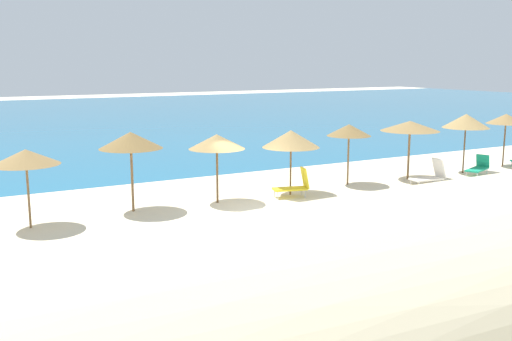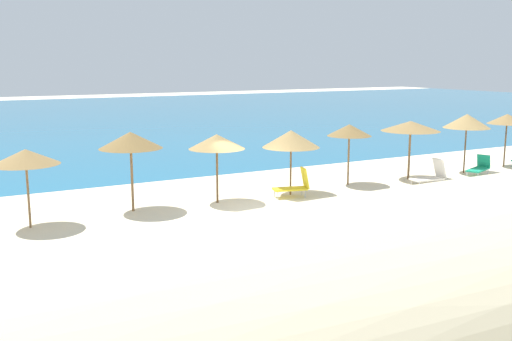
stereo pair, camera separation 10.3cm
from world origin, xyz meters
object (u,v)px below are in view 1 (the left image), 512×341
at_px(beach_umbrella_4, 217,142).
at_px(beach_umbrella_5, 291,139).
at_px(lounge_chair_3, 431,175).
at_px(beach_umbrella_3, 131,140).
at_px(lounge_chair_2, 295,185).
at_px(beach_umbrella_9, 506,119).
at_px(beach_umbrella_7, 410,126).
at_px(lounge_chair_1, 478,167).
at_px(beach_umbrella_2, 26,157).
at_px(beach_umbrella_6, 349,130).
at_px(beach_umbrella_8, 466,121).

relative_size(beach_umbrella_4, beach_umbrella_5, 1.00).
bearing_deg(lounge_chair_3, beach_umbrella_5, 83.76).
xyz_separation_m(beach_umbrella_3, lounge_chair_2, (6.34, -0.94, -2.09)).
height_order(beach_umbrella_4, lounge_chair_3, beach_umbrella_4).
relative_size(beach_umbrella_9, lounge_chair_3, 1.69).
relative_size(beach_umbrella_4, lounge_chair_3, 1.65).
bearing_deg(beach_umbrella_5, beach_umbrella_4, 177.48).
bearing_deg(beach_umbrella_7, lounge_chair_1, -17.80).
relative_size(beach_umbrella_7, lounge_chair_3, 1.68).
relative_size(beach_umbrella_2, beach_umbrella_3, 0.90).
xyz_separation_m(beach_umbrella_4, lounge_chair_2, (3.11, -0.65, -1.87)).
height_order(beach_umbrella_2, lounge_chair_2, beach_umbrella_2).
height_order(beach_umbrella_5, beach_umbrella_7, beach_umbrella_7).
height_order(beach_umbrella_5, beach_umbrella_6, beach_umbrella_6).
bearing_deg(beach_umbrella_4, lounge_chair_3, -8.64).
height_order(lounge_chair_2, lounge_chair_3, lounge_chair_2).
distance_m(beach_umbrella_3, lounge_chair_1, 16.50).
distance_m(beach_umbrella_7, beach_umbrella_9, 6.72).
distance_m(beach_umbrella_9, lounge_chair_3, 7.19).
relative_size(beach_umbrella_7, beach_umbrella_9, 0.99).
distance_m(beach_umbrella_3, beach_umbrella_6, 9.70).
height_order(beach_umbrella_3, beach_umbrella_8, beach_umbrella_3).
relative_size(beach_umbrella_5, beach_umbrella_6, 0.99).
bearing_deg(beach_umbrella_5, beach_umbrella_3, 176.19).
xyz_separation_m(beach_umbrella_2, beach_umbrella_4, (6.83, 0.22, 0.03)).
bearing_deg(lounge_chair_3, beach_umbrella_7, 5.78).
bearing_deg(lounge_chair_3, lounge_chair_2, 88.27).
relative_size(beach_umbrella_8, lounge_chair_3, 1.79).
distance_m(beach_umbrella_4, lounge_chair_1, 13.25).
relative_size(beach_umbrella_3, beach_umbrella_8, 1.01).
xyz_separation_m(lounge_chair_1, lounge_chair_3, (-3.39, -0.31, -0.01)).
relative_size(beach_umbrella_7, lounge_chair_1, 1.60).
height_order(beach_umbrella_7, lounge_chair_3, beach_umbrella_7).
relative_size(beach_umbrella_2, beach_umbrella_9, 0.95).
distance_m(beach_umbrella_5, beach_umbrella_7, 6.44).
bearing_deg(beach_umbrella_2, beach_umbrella_8, 0.18).
bearing_deg(beach_umbrella_3, beach_umbrella_4, -5.09).
xyz_separation_m(beach_umbrella_4, beach_umbrella_7, (9.66, -0.06, 0.10)).
distance_m(beach_umbrella_5, lounge_chair_3, 6.84).
relative_size(beach_umbrella_2, beach_umbrella_4, 0.98).
relative_size(beach_umbrella_6, lounge_chair_2, 1.77).
relative_size(beach_umbrella_6, beach_umbrella_8, 0.93).
bearing_deg(beach_umbrella_8, lounge_chair_3, -159.34).
height_order(beach_umbrella_2, beach_umbrella_9, beach_umbrella_9).
relative_size(lounge_chair_2, lounge_chair_3, 0.94).
bearing_deg(lounge_chair_1, beach_umbrella_4, 64.03).
distance_m(beach_umbrella_3, lounge_chair_3, 13.20).
relative_size(beach_umbrella_9, lounge_chair_1, 1.61).
distance_m(beach_umbrella_4, lounge_chair_3, 9.97).
bearing_deg(lounge_chair_1, beach_umbrella_7, 51.29).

